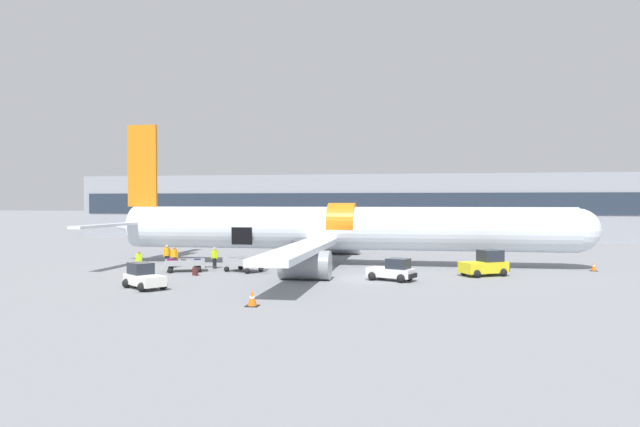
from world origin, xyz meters
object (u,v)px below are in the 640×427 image
(baggage_cart_loading, at_px, (185,265))
(ground_crew_loader_b, at_px, (215,257))
(ground_crew_driver, at_px, (139,261))
(ground_crew_supervisor, at_px, (167,255))
(baggage_tug_lead, at_px, (485,265))
(baggage_tug_rear, at_px, (393,271))
(baggage_tug_mid, at_px, (144,278))
(airplane, at_px, (336,229))
(baggage_cart_queued, at_px, (245,265))
(ground_crew_loader_a, at_px, (174,256))
(suitcase_on_tarmac_upright, at_px, (195,271))

(baggage_cart_loading, relative_size, ground_crew_loader_b, 2.31)
(ground_crew_driver, relative_size, ground_crew_supervisor, 0.93)
(baggage_tug_lead, bearing_deg, ground_crew_driver, -174.27)
(ground_crew_driver, distance_m, ground_crew_supervisor, 4.10)
(baggage_tug_rear, distance_m, ground_crew_driver, 18.33)
(ground_crew_loader_b, bearing_deg, baggage_tug_mid, -93.33)
(baggage_tug_lead, distance_m, ground_crew_loader_b, 20.03)
(airplane, xyz_separation_m, baggage_cart_queued, (-5.90, -5.71, -2.36))
(baggage_tug_mid, distance_m, baggage_tug_rear, 15.54)
(baggage_tug_mid, distance_m, ground_crew_loader_a, 10.82)
(baggage_tug_lead, relative_size, ground_crew_loader_a, 2.17)
(baggage_cart_loading, height_order, suitcase_on_tarmac_upright, baggage_cart_loading)
(ground_crew_supervisor, bearing_deg, ground_crew_loader_b, -9.91)
(baggage_cart_loading, bearing_deg, ground_crew_loader_b, 55.30)
(ground_crew_driver, bearing_deg, baggage_tug_rear, -3.35)
(baggage_cart_queued, bearing_deg, ground_crew_driver, -166.52)
(suitcase_on_tarmac_upright, bearing_deg, ground_crew_driver, 169.71)
(ground_crew_loader_a, relative_size, ground_crew_loader_b, 1.00)
(ground_crew_supervisor, bearing_deg, suitcase_on_tarmac_upright, -48.40)
(baggage_tug_rear, bearing_deg, airplane, 120.20)
(ground_crew_loader_b, bearing_deg, airplane, 25.15)
(baggage_tug_rear, distance_m, baggage_cart_queued, 11.25)
(baggage_tug_lead, xyz_separation_m, ground_crew_supervisor, (-24.26, 1.63, 0.14))
(baggage_tug_mid, relative_size, baggage_cart_queued, 0.87)
(ground_crew_driver, bearing_deg, ground_crew_supervisor, 86.26)
(baggage_tug_mid, height_order, suitcase_on_tarmac_upright, baggage_tug_mid)
(baggage_tug_rear, height_order, baggage_cart_queued, baggage_tug_rear)
(baggage_cart_queued, bearing_deg, ground_crew_loader_b, 151.63)
(baggage_cart_loading, height_order, ground_crew_loader_a, ground_crew_loader_a)
(baggage_cart_queued, xyz_separation_m, ground_crew_loader_b, (-2.91, 1.57, 0.33))
(airplane, height_order, baggage_tug_lead, airplane)
(baggage_cart_loading, bearing_deg, ground_crew_driver, -158.18)
(ground_crew_loader_a, height_order, suitcase_on_tarmac_upright, ground_crew_loader_a)
(baggage_tug_lead, xyz_separation_m, ground_crew_loader_b, (-20.01, 0.89, 0.10))
(ground_crew_driver, relative_size, suitcase_on_tarmac_upright, 2.33)
(airplane, bearing_deg, ground_crew_supervisor, -165.42)
(airplane, height_order, ground_crew_loader_a, airplane)
(baggage_cart_loading, height_order, ground_crew_loader_b, ground_crew_loader_b)
(baggage_tug_lead, bearing_deg, baggage_tug_rear, -150.42)
(baggage_tug_mid, relative_size, ground_crew_loader_a, 1.99)
(baggage_cart_loading, distance_m, baggage_cart_queued, 4.43)
(baggage_cart_loading, distance_m, ground_crew_loader_a, 2.99)
(baggage_cart_queued, xyz_separation_m, ground_crew_loader_a, (-6.26, 1.74, 0.33))
(baggage_tug_rear, bearing_deg, ground_crew_loader_a, 165.01)
(baggage_tug_lead, xyz_separation_m, ground_crew_driver, (-24.52, -2.46, 0.07))
(baggage_cart_queued, height_order, suitcase_on_tarmac_upright, baggage_cart_queued)
(baggage_tug_lead, relative_size, ground_crew_supervisor, 2.07)
(baggage_tug_mid, height_order, baggage_cart_loading, baggage_tug_mid)
(suitcase_on_tarmac_upright, bearing_deg, baggage_tug_mid, -96.91)
(airplane, xyz_separation_m, ground_crew_loader_a, (-12.16, -3.97, -2.03))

